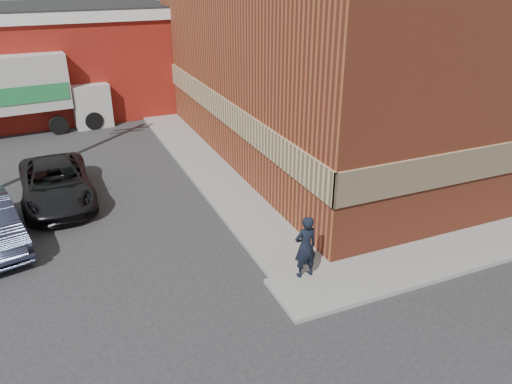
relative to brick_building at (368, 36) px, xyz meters
name	(u,v)px	position (x,y,z in m)	size (l,w,h in m)	color
ground	(281,279)	(-8.50, -9.00, -4.68)	(90.00, 90.00, 0.00)	#28282B
brick_building	(368,36)	(0.00, 0.00, 0.00)	(14.25, 18.25, 9.36)	brown
sidewalk_west	(200,160)	(-7.90, 0.00, -4.62)	(1.80, 18.00, 0.12)	gray
warehouse	(16,61)	(-14.50, 11.00, -1.87)	(16.30, 8.30, 5.60)	maroon
man	(305,247)	(-7.94, -9.25, -3.70)	(0.63, 0.41, 1.73)	black
suv_a	(56,183)	(-13.57, -1.69, -4.00)	(2.27, 4.92, 1.37)	black
box_truck	(18,89)	(-14.53, 7.07, -2.50)	(7.83, 2.98, 3.78)	beige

